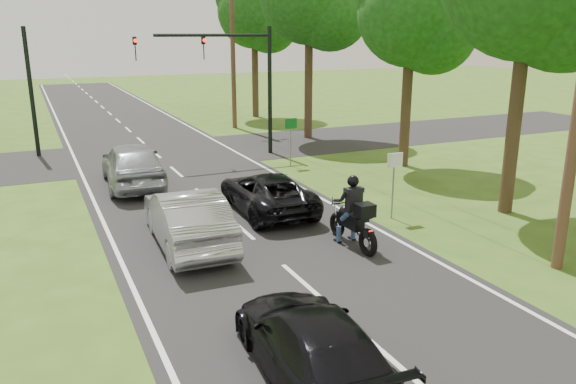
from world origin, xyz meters
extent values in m
plane|color=#375417|center=(0.00, 0.00, 0.00)|extent=(140.00, 140.00, 0.00)
cube|color=black|center=(0.00, 10.00, 0.01)|extent=(8.00, 100.00, 0.01)
cube|color=black|center=(0.00, 16.00, 0.01)|extent=(60.00, 7.00, 0.01)
torus|color=black|center=(2.31, 2.30, 0.36)|extent=(0.16, 0.71, 0.71)
torus|color=black|center=(2.32, 0.69, 0.36)|extent=(0.18, 0.77, 0.77)
cube|color=black|center=(2.31, 1.60, 0.68)|extent=(0.31, 1.02, 0.32)
sphere|color=black|center=(2.31, 1.87, 0.87)|extent=(0.37, 0.37, 0.37)
cube|color=black|center=(2.31, 1.23, 0.87)|extent=(0.37, 0.59, 0.11)
cube|color=#FF0C07|center=(2.32, 0.57, 0.70)|extent=(0.11, 0.03, 0.05)
cylinder|color=silver|center=(2.49, 1.01, 0.33)|extent=(0.10, 0.86, 0.10)
cylinder|color=black|center=(2.31, 2.09, 1.06)|extent=(0.67, 0.04, 0.04)
cube|color=black|center=(2.32, 0.90, 1.19)|extent=(0.48, 0.43, 0.34)
cube|color=black|center=(2.31, 1.44, 1.33)|extent=(0.43, 0.24, 0.64)
sphere|color=black|center=(2.31, 1.52, 1.84)|extent=(0.32, 0.32, 0.32)
cylinder|color=navy|center=(2.07, 1.79, 0.25)|extent=(0.13, 0.13, 0.48)
cylinder|color=navy|center=(2.55, 1.80, 0.25)|extent=(0.13, 0.13, 0.48)
imported|color=black|center=(1.37, 5.33, 0.66)|extent=(2.26, 4.69, 1.29)
imported|color=#AEAFB3|center=(-1.81, 3.36, 0.80)|extent=(1.87, 4.87, 1.58)
imported|color=#989CA0|center=(-2.04, 10.40, 0.89)|extent=(2.34, 5.23, 1.75)
imported|color=black|center=(-1.55, -3.59, 0.65)|extent=(2.13, 4.52, 1.27)
cylinder|color=black|center=(5.20, 14.00, 3.00)|extent=(0.20, 0.20, 6.00)
cylinder|color=black|center=(2.50, 14.00, 5.60)|extent=(5.40, 0.14, 0.14)
imported|color=black|center=(2.00, 14.00, 5.05)|extent=(0.16, 0.36, 1.00)
imported|color=black|center=(-1.00, 14.00, 5.05)|extent=(0.16, 0.36, 1.00)
sphere|color=#FF0C07|center=(2.00, 13.82, 5.38)|extent=(0.16, 0.16, 0.16)
sphere|color=#FF0C07|center=(-1.00, 13.82, 5.38)|extent=(0.16, 0.16, 0.16)
cylinder|color=black|center=(-5.20, 18.00, 3.00)|extent=(0.20, 0.20, 6.00)
cylinder|color=brown|center=(6.20, 22.00, 5.00)|extent=(0.28, 0.28, 10.00)
cylinder|color=slate|center=(4.70, 3.00, 1.00)|extent=(0.05, 0.05, 2.00)
cube|color=silver|center=(4.70, 2.97, 1.90)|extent=(0.55, 0.04, 0.45)
cylinder|color=slate|center=(4.90, 11.00, 1.00)|extent=(0.05, 0.05, 2.00)
cube|color=#0C591E|center=(4.90, 10.97, 1.90)|extent=(0.55, 0.04, 0.45)
cylinder|color=#332316|center=(8.50, 2.00, 3.36)|extent=(0.44, 0.44, 6.72)
sphere|color=#14390F|center=(9.38, 1.30, 6.60)|extent=(4.20, 4.20, 4.20)
cylinder|color=#332316|center=(9.50, 9.00, 2.94)|extent=(0.44, 0.44, 5.88)
sphere|color=#14390F|center=(9.50, 9.00, 6.51)|extent=(4.50, 4.50, 4.50)
sphere|color=#14390F|center=(10.25, 8.40, 5.78)|extent=(3.60, 3.60, 3.60)
cylinder|color=#332316|center=(8.80, 17.00, 3.50)|extent=(0.44, 0.44, 7.00)
sphere|color=#14390F|center=(9.70, 16.28, 6.88)|extent=(4.32, 4.32, 4.32)
cylinder|color=#332316|center=(9.20, 26.00, 3.22)|extent=(0.44, 0.44, 6.44)
sphere|color=#14390F|center=(9.20, 26.00, 7.13)|extent=(4.95, 4.95, 4.95)
sphere|color=#14390F|center=(10.02, 25.34, 6.33)|extent=(3.96, 3.96, 3.96)
camera|label=1|loc=(-5.43, -11.01, 5.67)|focal=35.00mm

